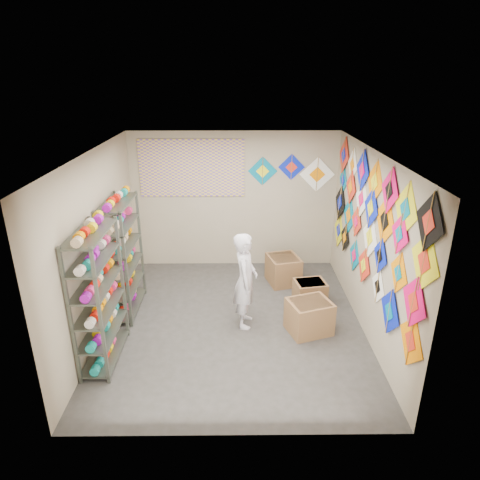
{
  "coord_description": "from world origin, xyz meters",
  "views": [
    {
      "loc": [
        0.04,
        -5.82,
        3.75
      ],
      "look_at": [
        0.1,
        0.3,
        1.3
      ],
      "focal_mm": 32.0,
      "sensor_mm": 36.0,
      "label": 1
    }
  ],
  "objects_px": {
    "shelf_rack_back": "(123,257)",
    "carton_c": "(283,270)",
    "carton_a": "(309,317)",
    "shopkeeper": "(245,280)",
    "shelf_rack_front": "(99,297)",
    "carton_b": "(310,293)"
  },
  "relations": [
    {
      "from": "shelf_rack_back",
      "to": "carton_b",
      "type": "relative_size",
      "value": 3.74
    },
    {
      "from": "shelf_rack_front",
      "to": "shelf_rack_back",
      "type": "distance_m",
      "value": 1.3
    },
    {
      "from": "shopkeeper",
      "to": "shelf_rack_back",
      "type": "bearing_deg",
      "value": 81.13
    },
    {
      "from": "carton_a",
      "to": "carton_c",
      "type": "xyz_separation_m",
      "value": [
        -0.22,
        1.63,
        0.0
      ]
    },
    {
      "from": "shelf_rack_front",
      "to": "carton_a",
      "type": "relative_size",
      "value": 3.08
    },
    {
      "from": "shelf_rack_back",
      "to": "carton_c",
      "type": "relative_size",
      "value": 3.2
    },
    {
      "from": "shopkeeper",
      "to": "carton_b",
      "type": "relative_size",
      "value": 3.01
    },
    {
      "from": "carton_a",
      "to": "shopkeeper",
      "type": "bearing_deg",
      "value": 148.58
    },
    {
      "from": "carton_a",
      "to": "carton_b",
      "type": "relative_size",
      "value": 1.21
    },
    {
      "from": "shelf_rack_front",
      "to": "carton_a",
      "type": "height_order",
      "value": "shelf_rack_front"
    },
    {
      "from": "carton_a",
      "to": "carton_c",
      "type": "bearing_deg",
      "value": 79.25
    },
    {
      "from": "shelf_rack_back",
      "to": "carton_c",
      "type": "distance_m",
      "value": 2.94
    },
    {
      "from": "shelf_rack_back",
      "to": "carton_a",
      "type": "distance_m",
      "value": 3.09
    },
    {
      "from": "shelf_rack_back",
      "to": "carton_c",
      "type": "xyz_separation_m",
      "value": [
        2.7,
        0.95,
        -0.69
      ]
    },
    {
      "from": "shelf_rack_front",
      "to": "carton_b",
      "type": "height_order",
      "value": "shelf_rack_front"
    },
    {
      "from": "shelf_rack_back",
      "to": "carton_a",
      "type": "relative_size",
      "value": 3.08
    },
    {
      "from": "carton_c",
      "to": "shopkeeper",
      "type": "bearing_deg",
      "value": -132.02
    },
    {
      "from": "shelf_rack_front",
      "to": "carton_c",
      "type": "bearing_deg",
      "value": 39.72
    },
    {
      "from": "shelf_rack_front",
      "to": "shopkeeper",
      "type": "relative_size",
      "value": 1.24
    },
    {
      "from": "carton_a",
      "to": "shelf_rack_front",
      "type": "bearing_deg",
      "value": 173.21
    },
    {
      "from": "carton_a",
      "to": "carton_b",
      "type": "height_order",
      "value": "carton_a"
    },
    {
      "from": "shopkeeper",
      "to": "carton_b",
      "type": "height_order",
      "value": "shopkeeper"
    }
  ]
}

